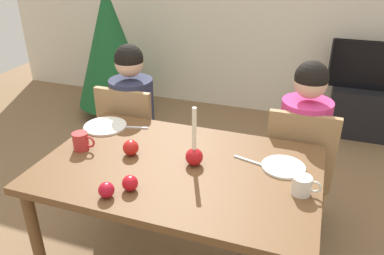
# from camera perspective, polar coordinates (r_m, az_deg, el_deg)

# --- Properties ---
(dining_table) EXTENTS (1.40, 0.90, 0.75)m
(dining_table) POSITION_cam_1_polar(r_m,az_deg,el_deg) (1.98, -1.91, -7.71)
(dining_table) COLOR brown
(dining_table) RESTS_ON ground
(chair_left) EXTENTS (0.40, 0.40, 0.90)m
(chair_left) POSITION_cam_1_polar(r_m,az_deg,el_deg) (2.75, -8.94, -1.32)
(chair_left) COLOR #99754C
(chair_left) RESTS_ON ground
(chair_right) EXTENTS (0.40, 0.40, 0.90)m
(chair_right) POSITION_cam_1_polar(r_m,az_deg,el_deg) (2.48, 15.74, -5.37)
(chair_right) COLOR #99754C
(chair_right) RESTS_ON ground
(person_left_child) EXTENTS (0.30, 0.30, 1.17)m
(person_left_child) POSITION_cam_1_polar(r_m,az_deg,el_deg) (2.75, -8.71, 0.04)
(person_left_child) COLOR #33384C
(person_left_child) RESTS_ON ground
(person_right_child) EXTENTS (0.30, 0.30, 1.17)m
(person_right_child) POSITION_cam_1_polar(r_m,az_deg,el_deg) (2.48, 15.96, -3.86)
(person_right_child) COLOR #33384C
(person_right_child) RESTS_ON ground
(tv_stand) EXTENTS (0.64, 0.40, 0.48)m
(tv_stand) POSITION_cam_1_polar(r_m,az_deg,el_deg) (4.15, 24.34, 2.20)
(tv_stand) COLOR black
(tv_stand) RESTS_ON ground
(tv) EXTENTS (0.79, 0.05, 0.46)m
(tv) POSITION_cam_1_polar(r_m,az_deg,el_deg) (4.00, 25.59, 8.34)
(tv) COLOR black
(tv) RESTS_ON tv_stand
(christmas_tree) EXTENTS (0.79, 0.79, 1.47)m
(christmas_tree) POSITION_cam_1_polar(r_m,az_deg,el_deg) (4.18, -12.20, 11.80)
(christmas_tree) COLOR brown
(christmas_tree) RESTS_ON ground
(candle_centerpiece) EXTENTS (0.09, 0.09, 0.32)m
(candle_centerpiece) POSITION_cam_1_polar(r_m,az_deg,el_deg) (1.91, 0.33, -3.90)
(candle_centerpiece) COLOR red
(candle_centerpiece) RESTS_ON dining_table
(plate_left) EXTENTS (0.26, 0.26, 0.01)m
(plate_left) POSITION_cam_1_polar(r_m,az_deg,el_deg) (2.38, -12.92, 0.21)
(plate_left) COLOR white
(plate_left) RESTS_ON dining_table
(plate_right) EXTENTS (0.22, 0.22, 0.01)m
(plate_right) POSITION_cam_1_polar(r_m,az_deg,el_deg) (1.97, 13.56, -5.75)
(plate_right) COLOR white
(plate_right) RESTS_ON dining_table
(mug_left) EXTENTS (0.13, 0.09, 0.10)m
(mug_left) POSITION_cam_1_polar(r_m,az_deg,el_deg) (2.14, -16.30, -1.98)
(mug_left) COLOR #B72D2D
(mug_left) RESTS_ON dining_table
(mug_right) EXTENTS (0.13, 0.09, 0.09)m
(mug_right) POSITION_cam_1_polar(r_m,az_deg,el_deg) (1.78, 16.24, -8.36)
(mug_right) COLOR silver
(mug_right) RESTS_ON dining_table
(fork_left) EXTENTS (0.18, 0.06, 0.01)m
(fork_left) POSITION_cam_1_polar(r_m,az_deg,el_deg) (2.33, -8.81, 0.03)
(fork_left) COLOR silver
(fork_left) RESTS_ON dining_table
(fork_right) EXTENTS (0.18, 0.06, 0.01)m
(fork_right) POSITION_cam_1_polar(r_m,az_deg,el_deg) (1.99, 8.67, -4.99)
(fork_right) COLOR silver
(fork_right) RESTS_ON dining_table
(apple_near_candle) EXTENTS (0.07, 0.07, 0.07)m
(apple_near_candle) POSITION_cam_1_polar(r_m,az_deg,el_deg) (1.76, -9.30, -8.25)
(apple_near_candle) COLOR red
(apple_near_candle) RESTS_ON dining_table
(apple_by_left_plate) EXTENTS (0.07, 0.07, 0.07)m
(apple_by_left_plate) POSITION_cam_1_polar(r_m,az_deg,el_deg) (1.74, -12.75, -9.14)
(apple_by_left_plate) COLOR #B11123
(apple_by_left_plate) RESTS_ON dining_table
(apple_by_right_mug) EXTENTS (0.08, 0.08, 0.08)m
(apple_by_right_mug) POSITION_cam_1_polar(r_m,az_deg,el_deg) (2.03, -9.19, -3.01)
(apple_by_right_mug) COLOR red
(apple_by_right_mug) RESTS_ON dining_table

